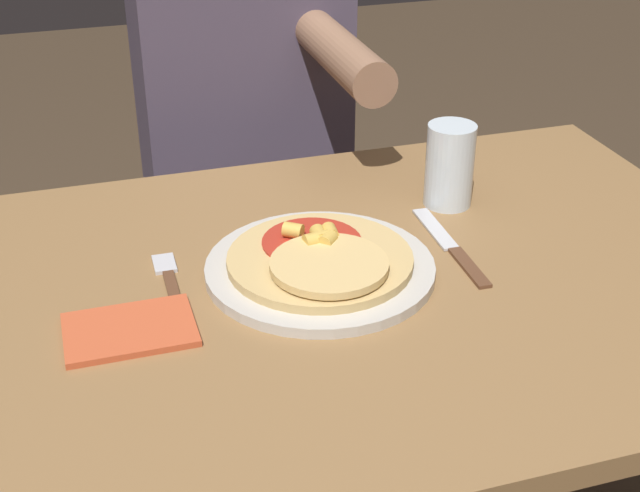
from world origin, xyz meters
name	(u,v)px	position (x,y,z in m)	size (l,w,h in m)	color
dining_table	(355,356)	(0.00, 0.00, 0.61)	(1.08, 0.76, 0.73)	olive
plate	(320,269)	(-0.04, 0.02, 0.74)	(0.29, 0.29, 0.01)	beige
pizza	(321,259)	(-0.04, 0.02, 0.76)	(0.24, 0.24, 0.04)	tan
fork	(171,284)	(-0.23, 0.05, 0.74)	(0.03, 0.18, 0.00)	brown
knife	(451,247)	(0.15, 0.03, 0.74)	(0.03, 0.22, 0.00)	brown
drinking_glass	(450,165)	(0.20, 0.16, 0.79)	(0.07, 0.07, 0.12)	silver
napkin	(130,330)	(-0.29, -0.04, 0.74)	(0.15, 0.10, 0.01)	#C6512D
person_diner	(244,124)	(0.00, 0.65, 0.70)	(0.37, 0.52, 1.20)	#2D2D38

